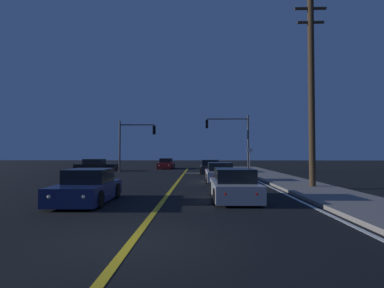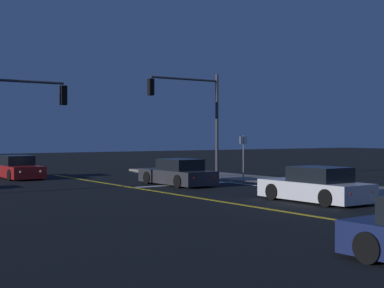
{
  "view_description": "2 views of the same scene",
  "coord_description": "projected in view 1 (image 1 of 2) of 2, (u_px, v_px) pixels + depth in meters",
  "views": [
    {
      "loc": [
        1.52,
        -6.78,
        1.99
      ],
      "look_at": [
        0.79,
        23.43,
        2.9
      ],
      "focal_mm": 28.78,
      "sensor_mm": 36.0,
      "label": 1
    },
    {
      "loc": [
        -13.11,
        -0.44,
        2.52
      ],
      "look_at": [
        0.2,
        19.19,
        2.17
      ],
      "focal_mm": 53.47,
      "sensor_mm": 36.0,
      "label": 2
    }
  ],
  "objects": [
    {
      "name": "car_lead_oncoming_red",
      "position": [
        166.0,
        164.0,
        39.85
      ],
      "size": [
        1.96,
        4.64,
        1.34
      ],
      "rotation": [
        0.0,
        0.0,
        3.14
      ],
      "color": "maroon",
      "rests_on": "ground"
    },
    {
      "name": "car_far_approaching_navy",
      "position": [
        87.0,
        188.0,
        12.49
      ],
      "size": [
        2.07,
        4.27,
        1.34
      ],
      "rotation": [
        0.0,
        0.0,
        3.17
      ],
      "color": "navy",
      "rests_on": "ground"
    },
    {
      "name": "lane_line_edge_right",
      "position": [
        266.0,
        185.0,
        19.34
      ],
      "size": [
        0.16,
        43.3,
        0.01
      ],
      "primitive_type": "cube",
      "color": "white",
      "rests_on": "ground"
    },
    {
      "name": "stop_bar",
      "position": [
        214.0,
        173.0,
        30.63
      ],
      "size": [
        5.95,
        0.5,
        0.01
      ],
      "primitive_type": "cube",
      "color": "white",
      "rests_on": "ground"
    },
    {
      "name": "street_sign_corner",
      "position": [
        250.0,
        156.0,
        30.1
      ],
      "size": [
        0.56,
        0.14,
        2.53
      ],
      "color": "slate",
      "rests_on": "ground"
    },
    {
      "name": "ground_plane",
      "position": [
        130.0,
        244.0,
        6.75
      ],
      "size": [
        160.0,
        160.0,
        0.0
      ],
      "primitive_type": "plane",
      "color": "black"
    },
    {
      "name": "traffic_signal_near_right",
      "position": [
        233.0,
        134.0,
        33.0
      ],
      "size": [
        4.66,
        0.28,
        6.08
      ],
      "rotation": [
        0.0,
        0.0,
        3.14
      ],
      "color": "#38383D",
      "rests_on": "ground"
    },
    {
      "name": "car_mid_block_white",
      "position": [
        220.0,
        173.0,
        21.53
      ],
      "size": [
        1.99,
        4.5,
        1.34
      ],
      "rotation": [
        0.0,
        0.0,
        0.01
      ],
      "color": "silver",
      "rests_on": "ground"
    },
    {
      "name": "utility_pole_right",
      "position": [
        311.0,
        90.0,
        17.35
      ],
      "size": [
        1.78,
        0.35,
        10.83
      ],
      "color": "#42301E",
      "rests_on": "ground"
    },
    {
      "name": "sidewalk_right",
      "position": [
        295.0,
        184.0,
        19.29
      ],
      "size": [
        3.2,
        45.84,
        0.15
      ],
      "primitive_type": "cube",
      "color": "gray",
      "rests_on": "ground"
    },
    {
      "name": "car_following_oncoming_silver",
      "position": [
        234.0,
        186.0,
        13.15
      ],
      "size": [
        1.97,
        4.43,
        1.34
      ],
      "rotation": [
        0.0,
        0.0,
        0.02
      ],
      "color": "#B2B5BA",
      "rests_on": "ground"
    },
    {
      "name": "car_distant_tail_charcoal",
      "position": [
        210.0,
        167.0,
        30.64
      ],
      "size": [
        2.01,
        4.71,
        1.34
      ],
      "rotation": [
        0.0,
        0.0,
        0.02
      ],
      "color": "#2D2D33",
      "rests_on": "ground"
    },
    {
      "name": "traffic_signal_far_left",
      "position": [
        133.0,
        138.0,
        31.84
      ],
      "size": [
        3.81,
        0.28,
        5.34
      ],
      "color": "#38383D",
      "rests_on": "ground"
    },
    {
      "name": "car_parked_curb_black",
      "position": [
        96.0,
        166.0,
        34.77
      ],
      "size": [
        4.73,
        2.11,
        1.34
      ],
      "rotation": [
        0.0,
        0.0,
        -1.6
      ],
      "color": "black",
      "rests_on": "ground"
    },
    {
      "name": "lane_line_center",
      "position": [
        176.0,
        185.0,
        19.47
      ],
      "size": [
        0.2,
        43.3,
        0.01
      ],
      "primitive_type": "cube",
      "color": "gold",
      "rests_on": "ground"
    }
  ]
}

